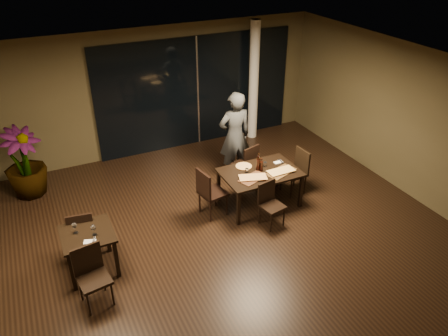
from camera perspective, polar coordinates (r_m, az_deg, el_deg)
ground at (r=7.97m, az=1.05°, el=-9.34°), size 8.00×8.00×0.00m
wall_back at (r=10.57m, az=-8.83°, el=9.94°), size 8.00×0.10×3.00m
wall_right at (r=9.47m, az=23.78°, el=5.30°), size 0.10×8.00×3.00m
ceiling at (r=6.50m, az=1.30°, el=11.81°), size 8.00×8.00×0.04m
window_panel at (r=10.85m, az=-3.52°, el=9.91°), size 5.00×0.06×2.70m
column at (r=11.11m, az=3.90°, el=11.20°), size 0.24×0.24×3.00m
main_table at (r=8.55m, az=4.72°, el=-0.90°), size 1.50×1.00×0.75m
side_table at (r=7.30m, az=-17.34°, el=-8.89°), size 0.80×0.80×0.75m
chair_main_far at (r=9.27m, az=3.08°, el=0.70°), size 0.54×0.54×0.94m
chair_main_near at (r=8.14m, az=5.98°, el=-4.35°), size 0.47×0.47×0.86m
chair_main_left at (r=8.26m, az=-1.97°, el=-3.00°), size 0.54×0.54×1.00m
chair_main_right at (r=9.14m, az=9.54°, el=-0.14°), size 0.47×0.47×0.95m
chair_side_far at (r=7.72m, az=-18.07°, el=-7.81°), size 0.47×0.47×0.90m
chair_side_near at (r=6.84m, az=-16.94°, el=-12.92°), size 0.50×0.50×0.95m
diner at (r=9.36m, az=1.41°, el=4.20°), size 0.69×0.48×1.97m
potted_plant at (r=9.70m, az=-24.65°, el=0.61°), size 1.13×1.13×1.48m
pizza_board_left at (r=8.27m, az=3.79°, el=-1.35°), size 0.63×0.47×0.01m
pizza_board_right at (r=8.53m, az=7.45°, el=-0.51°), size 0.69×0.49×0.01m
oblong_pizza_left at (r=8.26m, az=3.80°, el=-1.25°), size 0.55×0.38×0.02m
oblong_pizza_right at (r=8.52m, az=7.46°, el=-0.41°), size 0.52×0.25×0.02m
round_pizza at (r=8.66m, az=2.59°, el=0.21°), size 0.31×0.31×0.01m
bottle_a at (r=8.47m, az=4.47°, el=0.61°), size 0.07×0.07×0.32m
bottle_b at (r=8.48m, az=4.92°, el=0.43°), size 0.06×0.06×0.27m
bottle_c at (r=8.49m, az=4.53°, el=0.81°), size 0.08×0.08×0.35m
tumbler_left at (r=8.46m, az=3.00°, el=-0.32°), size 0.07×0.07×0.08m
tumbler_right at (r=8.69m, az=5.38°, el=0.50°), size 0.07×0.07×0.09m
napkin_near at (r=8.69m, az=8.18°, el=0.04°), size 0.18×0.11×0.01m
napkin_far at (r=8.87m, az=7.11°, el=0.75°), size 0.18×0.10×0.01m
wine_glass_a at (r=7.23m, az=-18.89°, el=-7.44°), size 0.08×0.08×0.18m
wine_glass_b at (r=7.11m, az=-16.65°, el=-7.79°), size 0.08×0.08×0.18m
side_napkin at (r=7.02m, az=-17.13°, el=-9.20°), size 0.21×0.16×0.01m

